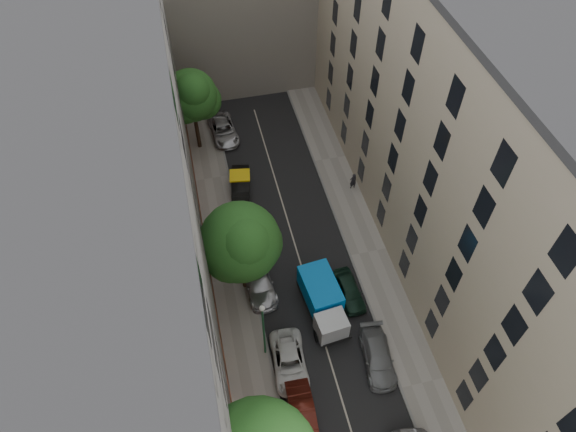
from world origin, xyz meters
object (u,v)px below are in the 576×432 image
object	(u,v)px
lamp_post	(263,326)
tarp_truck	(323,301)
pedestrian	(353,181)
car_left_4	(250,235)
car_right_1	(378,357)
car_left_3	(259,281)
tree_far	(192,98)
car_left_1	(303,415)
car_left_5	(241,185)
car_right_2	(349,291)
tree_mid	(242,244)
car_left_6	(223,130)
car_left_2	(289,362)

from	to	relation	value
lamp_post	tarp_truck	bearing A→B (deg)	25.82
tarp_truck	pedestrian	world-z (taller)	tarp_truck
car_left_4	car_right_1	world-z (taller)	car_left_4
car_left_3	tree_far	world-z (taller)	tree_far
tarp_truck	tree_far	bearing A→B (deg)	102.82
car_left_1	pedestrian	bearing A→B (deg)	65.75
car_left_1	car_left_4	world-z (taller)	car_left_1
car_left_4	car_left_5	distance (m)	5.61
car_left_3	car_left_5	bearing A→B (deg)	84.45
car_left_1	car_right_1	distance (m)	6.45
car_right_2	tree_mid	world-z (taller)	tree_mid
car_left_3	car_left_4	world-z (taller)	car_left_3
car_left_5	tree_far	size ratio (longest dim) A/B	0.53
car_left_4	car_right_2	size ratio (longest dim) A/B	1.05
car_left_5	pedestrian	bearing A→B (deg)	-2.56
car_left_1	tree_far	xyz separation A→B (m)	(-3.19, 26.74, 5.14)
car_left_1	tree_mid	world-z (taller)	tree_mid
car_left_4	tree_far	world-z (taller)	tree_far
car_right_1	tree_far	world-z (taller)	tree_far
car_left_3	lamp_post	size ratio (longest dim) A/B	0.81
car_right_1	car_right_2	size ratio (longest dim) A/B	1.18
car_right_2	car_right_1	bearing A→B (deg)	-89.31
car_right_2	tree_far	bearing A→B (deg)	112.60
car_left_4	tree_mid	size ratio (longest dim) A/B	0.50
car_left_6	lamp_post	size ratio (longest dim) A/B	0.82
car_right_2	tarp_truck	bearing A→B (deg)	-162.79
car_right_2	tree_far	size ratio (longest dim) A/B	0.47
car_left_3	tree_mid	distance (m)	4.81
tarp_truck	tree_far	distance (m)	21.08
car_right_1	lamp_post	world-z (taller)	lamp_post
car_left_1	car_left_6	bearing A→B (deg)	93.98
car_right_2	lamp_post	size ratio (longest dim) A/B	0.64
tree_mid	pedestrian	xyz separation A→B (m)	(10.90, 7.93, -4.46)
car_right_2	lamp_post	bearing A→B (deg)	-158.63
tree_far	lamp_post	xyz separation A→B (m)	(1.79, -21.83, -1.89)
car_left_5	car_right_2	world-z (taller)	car_left_5
car_right_2	car_left_4	bearing A→B (deg)	130.14
tarp_truck	car_left_2	distance (m)	4.94
car_left_6	car_right_1	xyz separation A→B (m)	(6.70, -25.40, -0.03)
car_left_3	car_left_5	distance (m)	10.11
car_left_1	car_right_2	size ratio (longest dim) A/B	1.12
car_left_3	tree_far	bearing A→B (deg)	94.89
car_left_3	car_left_1	bearing A→B (deg)	-88.93
car_left_1	lamp_post	size ratio (longest dim) A/B	0.72
car_right_1	tree_far	distance (m)	26.32
car_left_3	tree_far	xyz separation A→B (m)	(-2.39, 16.45, 5.14)
car_left_4	car_right_1	size ratio (longest dim) A/B	0.89
car_left_6	car_right_1	distance (m)	26.27
tree_far	pedestrian	xyz separation A→B (m)	(12.39, -8.36, -4.88)
car_left_1	car_left_4	distance (m)	14.81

